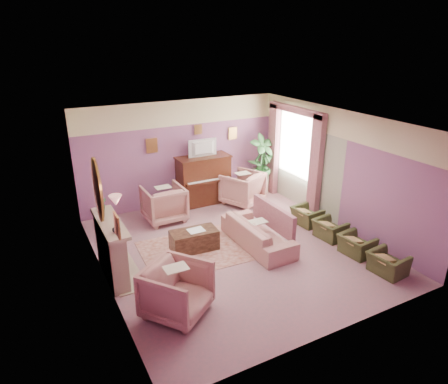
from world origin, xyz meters
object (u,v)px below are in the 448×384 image
television (204,147)px  floral_armchair_left (164,202)px  coffee_table (194,240)px  floral_armchair_front (177,288)px  floral_armchair_right (243,187)px  olive_chair_c (330,227)px  side_table (260,181)px  piano (204,180)px  olive_chair_b (357,242)px  sofa (258,228)px  olive_chair_a (388,260)px  olive_chair_d (307,213)px

television → floral_armchair_left: size_ratio=0.81×
coffee_table → floral_armchair_left: floral_armchair_left is taller
floral_armchair_left → coffee_table: bearing=-88.2°
coffee_table → floral_armchair_front: (-1.11, -1.83, 0.27)m
floral_armchair_right → olive_chair_c: floral_armchair_right is taller
television → floral_armchair_left: television is taller
floral_armchair_left → side_table: (3.12, 0.48, -0.15)m
piano → olive_chair_b: bearing=-68.0°
piano → coffee_table: 2.66m
floral_armchair_right → floral_armchair_front: (-3.31, -3.54, 0.00)m
olive_chair_c → side_table: bearing=87.6°
sofa → olive_chair_a: bearing=-52.9°
olive_chair_a → olive_chair_c: same height
television → floral_armchair_front: bearing=-120.7°
olive_chair_c → side_table: (0.13, 3.16, 0.06)m
sofa → floral_armchair_front: floral_armchair_front is taller
piano → floral_armchair_left: size_ratio=1.41×
floral_armchair_right → piano: bearing=147.9°
olive_chair_b → olive_chair_d: size_ratio=1.00×
floral_armchair_front → olive_chair_b: (4.05, 0.04, -0.20)m
sofa → floral_armchair_left: bearing=122.2°
television → side_table: 2.17m
floral_armchair_front → olive_chair_c: (4.05, 0.86, -0.20)m
piano → television: bearing=-90.0°
olive_chair_d → side_table: (0.13, 2.34, 0.06)m
floral_armchair_front → olive_chair_b: size_ratio=1.47×
olive_chair_c → olive_chair_d: size_ratio=1.00×
coffee_table → piano: bearing=60.3°
piano → olive_chair_a: piano is taller
floral_armchair_front → olive_chair_b: 4.05m
sofa → olive_chair_b: sofa is taller
coffee_table → floral_armchair_right: (2.20, 1.71, 0.27)m
floral_armchair_left → floral_armchair_right: size_ratio=1.00×
coffee_table → olive_chair_a: bearing=-41.6°
floral_armchair_right → olive_chair_c: 2.79m
floral_armchair_left → side_table: size_ratio=1.42×
floral_armchair_front → olive_chair_d: floral_armchair_front is taller
sofa → olive_chair_c: sofa is taller
coffee_table → olive_chair_c: bearing=-18.2°
floral_armchair_left → olive_chair_b: 4.61m
floral_armchair_right → side_table: 1.00m
television → coffee_table: size_ratio=0.80×
floral_armchair_front → coffee_table: bearing=58.8°
sofa → olive_chair_b: bearing=-39.2°
coffee_table → olive_chair_a: olive_chair_a is taller
sofa → olive_chair_d: bearing=11.1°
olive_chair_a → floral_armchair_front: bearing=169.1°
coffee_table → floral_armchair_front: floral_armchair_front is taller
side_table → floral_armchair_right: bearing=-150.8°
olive_chair_a → coffee_table: bearing=138.4°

